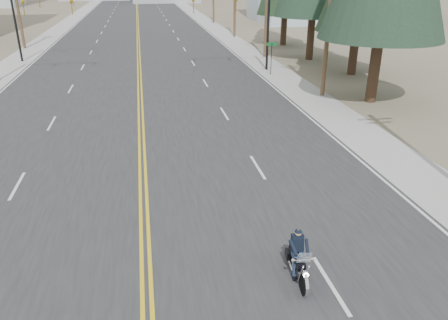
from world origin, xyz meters
The scene contains 9 objects.
road centered at (0.00, 70.00, 0.01)m, with size 20.00×200.00×0.01m, color #303033.
sidewalk_left centered at (-11.50, 70.00, 0.01)m, with size 3.00×200.00×0.01m, color #A5A5A0.
sidewalk_right centered at (11.50, 70.00, 0.01)m, with size 3.00×200.00×0.01m, color #A5A5A0.
traffic_mast_left centered at (-8.98, 32.00, 4.94)m, with size 7.10×0.26×7.00m.
traffic_mast_right centered at (8.98, 32.00, 4.94)m, with size 7.10×0.26×7.00m.
traffic_mast_far centered at (-9.31, 40.00, 4.87)m, with size 6.10×0.26×7.00m.
street_sign centered at (10.80, 30.00, 1.80)m, with size 0.90×0.06×2.62m.
utility_pole_b centered at (12.50, 23.00, 5.98)m, with size 2.20×0.30×11.50m.
motorcyclist centered at (4.20, 4.48, 0.72)m, with size 0.79×1.85×1.44m, color black, non-canonical shape.
Camera 1 is at (0.34, -4.97, 7.98)m, focal length 35.00 mm.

